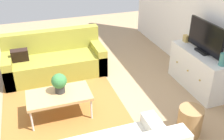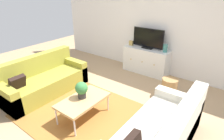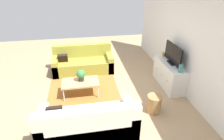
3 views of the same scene
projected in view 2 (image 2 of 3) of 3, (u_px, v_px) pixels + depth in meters
ground_plane at (93, 112)px, 3.63m from camera, size 10.00×10.00×0.00m
wall_back at (156, 23)px, 4.92m from camera, size 6.40×0.12×2.70m
area_rug at (88, 116)px, 3.52m from camera, size 2.50×1.90×0.01m
couch_left_side at (43, 81)px, 4.22m from camera, size 0.82×1.90×0.83m
couch_right_side at (162, 137)px, 2.65m from camera, size 0.82×1.90×0.83m
coffee_table at (83, 101)px, 3.33m from camera, size 0.54×0.95×0.40m
potted_plant at (82, 89)px, 3.30m from camera, size 0.23×0.23×0.31m
tv_console at (146, 61)px, 5.17m from camera, size 1.25×0.47×0.70m
flat_screen_tv at (148, 39)px, 4.92m from camera, size 0.86×0.16×0.54m
glass_vase at (165, 48)px, 4.70m from camera, size 0.11×0.11×0.20m
mantel_clock at (131, 43)px, 5.27m from camera, size 0.11×0.07×0.13m
wicker_basket at (169, 88)px, 4.07m from camera, size 0.34×0.34×0.43m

